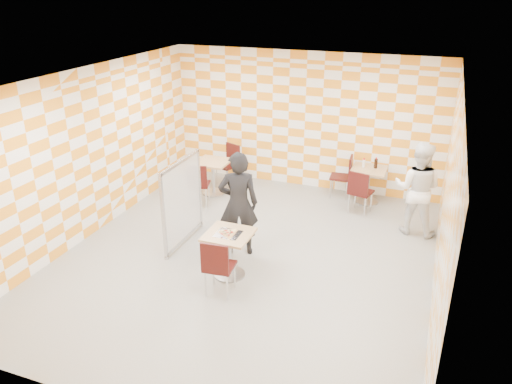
# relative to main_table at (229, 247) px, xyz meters

# --- Properties ---
(room_shell) EXTENTS (7.00, 7.00, 7.00)m
(room_shell) POSITION_rel_main_table_xyz_m (0.05, 1.13, 0.99)
(room_shell) COLOR gray
(room_shell) RESTS_ON ground
(main_table) EXTENTS (0.70, 0.70, 0.75)m
(main_table) POSITION_rel_main_table_xyz_m (0.00, 0.00, 0.00)
(main_table) COLOR tan
(main_table) RESTS_ON ground
(second_table) EXTENTS (0.70, 0.70, 0.75)m
(second_table) POSITION_rel_main_table_xyz_m (1.58, 3.64, 0.00)
(second_table) COLOR tan
(second_table) RESTS_ON ground
(empty_table) EXTENTS (0.70, 0.70, 0.75)m
(empty_table) POSITION_rel_main_table_xyz_m (-1.65, 2.92, 0.00)
(empty_table) COLOR tan
(empty_table) RESTS_ON ground
(chair_main_front) EXTENTS (0.46, 0.46, 0.92)m
(chair_main_front) POSITION_rel_main_table_xyz_m (0.07, -0.58, 0.04)
(chair_main_front) COLOR #350C0A
(chair_main_front) RESTS_ON ground
(chair_second_front) EXTENTS (0.50, 0.51, 0.92)m
(chair_second_front) POSITION_rel_main_table_xyz_m (1.52, 2.97, 0.04)
(chair_second_front) COLOR #350C0A
(chair_second_front) RESTS_ON ground
(chair_second_side) EXTENTS (0.46, 0.45, 0.92)m
(chair_second_side) POSITION_rel_main_table_xyz_m (1.07, 3.74, 0.04)
(chair_second_side) COLOR #350C0A
(chair_second_side) RESTS_ON ground
(chair_empty_near) EXTENTS (0.52, 0.53, 0.92)m
(chair_empty_near) POSITION_rel_main_table_xyz_m (-1.65, 2.21, 0.04)
(chair_empty_near) COLOR #350C0A
(chair_empty_near) RESTS_ON ground
(chair_empty_far) EXTENTS (0.55, 0.56, 0.92)m
(chair_empty_far) POSITION_rel_main_table_xyz_m (-1.54, 3.60, 0.04)
(chair_empty_far) COLOR #350C0A
(chair_empty_far) RESTS_ON ground
(partition) EXTENTS (0.08, 1.38, 1.55)m
(partition) POSITION_rel_main_table_xyz_m (-1.19, 0.73, 0.28)
(partition) COLOR white
(partition) RESTS_ON ground
(man_dark) EXTENTS (0.78, 0.66, 1.82)m
(man_dark) POSITION_rel_main_table_xyz_m (-0.14, 0.74, 0.40)
(man_dark) COLOR black
(man_dark) RESTS_ON ground
(man_white) EXTENTS (0.91, 0.75, 1.74)m
(man_white) POSITION_rel_main_table_xyz_m (2.60, 2.58, 0.36)
(man_white) COLOR white
(man_white) RESTS_ON ground
(pizza_on_foil) EXTENTS (0.40, 0.40, 0.04)m
(pizza_on_foil) POSITION_rel_main_table_xyz_m (-0.00, -0.02, 0.26)
(pizza_on_foil) COLOR silver
(pizza_on_foil) RESTS_ON main_table
(sport_bottle) EXTENTS (0.06, 0.06, 0.20)m
(sport_bottle) POSITION_rel_main_table_xyz_m (1.45, 3.70, 0.33)
(sport_bottle) COLOR white
(sport_bottle) RESTS_ON second_table
(soda_bottle) EXTENTS (0.07, 0.07, 0.23)m
(soda_bottle) POSITION_rel_main_table_xyz_m (1.70, 3.73, 0.34)
(soda_bottle) COLOR black
(soda_bottle) RESTS_ON second_table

